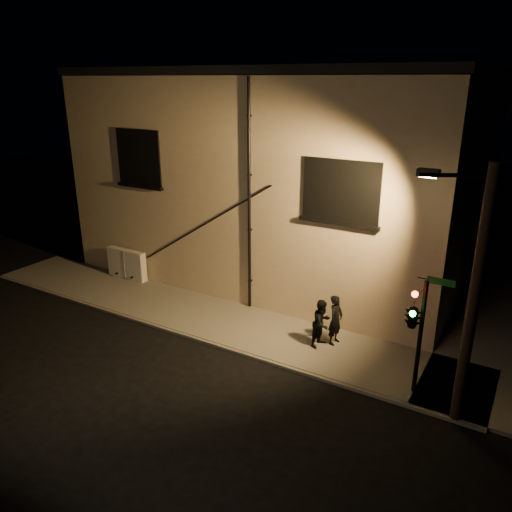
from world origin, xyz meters
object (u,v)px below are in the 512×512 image
Objects in this scene: streetlamp_pole at (470,292)px; pedestrian_b at (322,323)px; utility_cabinet at (127,264)px; traffic_signal at (414,316)px; pedestrian_a at (336,320)px.

pedestrian_b is at bearing 160.64° from streetlamp_pole.
utility_cabinet is 13.02m from traffic_signal.
streetlamp_pole is at bearing -97.51° from pedestrian_b.
traffic_signal is 0.52× the size of streetlamp_pole.
pedestrian_a is 0.48m from pedestrian_b.
traffic_signal is at bearing -111.34° from pedestrian_a.
traffic_signal is (2.74, -1.50, 1.49)m from pedestrian_a.
pedestrian_a reaches higher than utility_cabinet.
utility_cabinet is 1.23× the size of pedestrian_b.
traffic_signal reaches higher than pedestrian_a.
streetlamp_pole is (4.05, -1.89, 2.63)m from pedestrian_a.
pedestrian_a is at bearing 151.30° from traffic_signal.
utility_cabinet is at bearing 170.15° from traffic_signal.
utility_cabinet is 0.57× the size of traffic_signal.
streetlamp_pole is (4.37, -1.53, 2.67)m from pedestrian_b.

